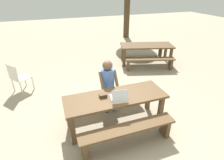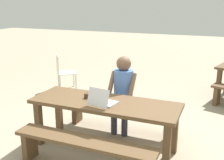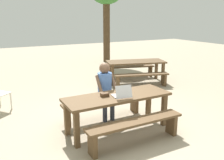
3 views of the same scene
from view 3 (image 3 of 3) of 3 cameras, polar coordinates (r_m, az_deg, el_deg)
The scene contains 10 objects.
ground_plane at distance 5.04m, azimuth 1.27°, elevation -11.47°, with size 30.00×30.00×0.00m, color tan.
picnic_table_front at distance 4.80m, azimuth 1.31°, elevation -4.79°, with size 2.11×0.74×0.73m.
bench_near at distance 4.39m, azimuth 5.53°, elevation -10.72°, with size 1.86×0.30×0.45m.
bench_far at distance 5.43m, azimuth -2.09°, elevation -5.55°, with size 1.86×0.30×0.45m.
laptop at distance 4.65m, azimuth 2.33°, elevation -3.28°, with size 0.37×0.37×0.25m.
small_pouch at distance 4.69m, azimuth -1.71°, elevation -3.46°, with size 0.15×0.10×0.07m.
person_seated at distance 5.30m, azimuth -1.54°, elevation -1.48°, with size 0.42×0.41×1.26m.
picnic_table_mid at distance 8.43m, azimuth 5.56°, elevation 3.72°, with size 2.10×1.33×0.73m.
bench_mid_south at distance 7.88m, azimuth 6.90°, elevation 0.68°, with size 1.77×0.79×0.43m.
bench_mid_north at distance 9.10m, azimuth 4.31°, elevation 2.64°, with size 1.77×0.79×0.43m.
Camera 3 is at (-2.23, -3.94, 2.22)m, focal length 39.20 mm.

